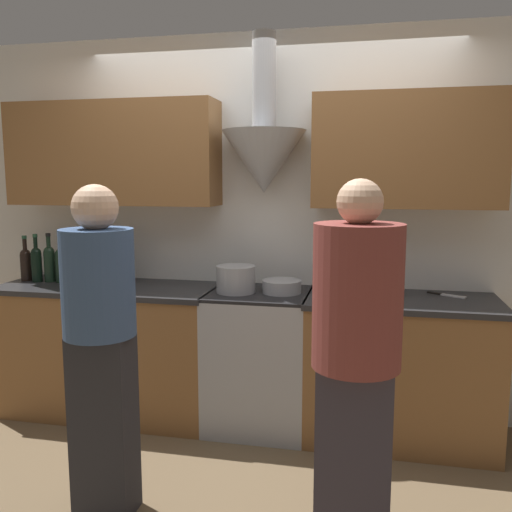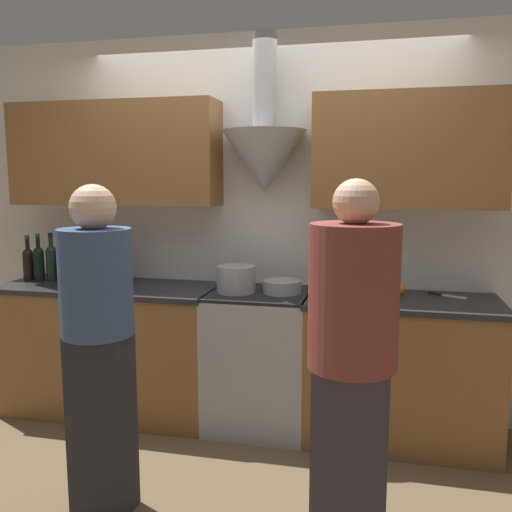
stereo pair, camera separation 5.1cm
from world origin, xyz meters
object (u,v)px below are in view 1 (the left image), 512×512
Objects in this scene: person_foreground_left at (100,337)px; wine_bottle_8 at (125,265)px; wine_bottle_2 at (49,262)px; stock_pot at (236,279)px; wine_bottle_0 at (26,263)px; mixing_bowl at (282,286)px; wine_bottle_4 at (72,263)px; person_foreground_right at (356,355)px; wine_bottle_3 at (61,263)px; wine_bottle_5 at (88,264)px; orange_fruit at (398,289)px; wine_bottle_7 at (112,266)px; wine_bottle_6 at (98,265)px; wine_bottle_1 at (37,262)px; stove_range at (259,359)px.

wine_bottle_8 is at bearing 110.07° from person_foreground_left.
wine_bottle_2 reaches higher than stock_pot.
mixing_bowl is (1.87, -0.04, -0.09)m from wine_bottle_0.
wine_bottle_2 is at bearing 173.31° from wine_bottle_4.
wine_bottle_4 is at bearing 177.11° from stock_pot.
person_foreground_right is (2.37, -1.17, -0.14)m from wine_bottle_0.
wine_bottle_3 is at bearing -3.06° from wine_bottle_2.
wine_bottle_5 is 2.11m from orange_fruit.
stock_pot is at bearing -3.45° from wine_bottle_3.
wine_bottle_6 is at bearing -166.76° from wine_bottle_7.
wine_bottle_1 is 0.66m from wine_bottle_8.
stock_pot is at bearing -4.59° from wine_bottle_5.
wine_bottle_4 is 0.29m from wine_bottle_7.
wine_bottle_7 reaches higher than mixing_bowl.
stock_pot reaches higher than mixing_bowl.
wine_bottle_6 is 1.32× the size of stock_pot.
person_foreground_right is at bearing -100.48° from orange_fruit.
wine_bottle_6 reaches higher than wine_bottle_3.
wine_bottle_8 is 1.83m from orange_fruit.
wine_bottle_8 reaches higher than wine_bottle_0.
wine_bottle_2 reaches higher than mixing_bowl.
person_foreground_right is (1.19, -0.03, 0.01)m from person_foreground_left.
wine_bottle_1 is 1.09× the size of wine_bottle_7.
wine_bottle_5 is at bearing 179.53° from wine_bottle_8.
wine_bottle_2 is at bearing 12.60° from wine_bottle_1.
mixing_bowl is (1.38, -0.04, -0.10)m from wine_bottle_5.
wine_bottle_6 is at bearing -3.55° from wine_bottle_3.
stock_pot is (1.58, -0.09, -0.04)m from wine_bottle_0.
wine_bottle_6 reaches higher than stove_range.
wine_bottle_1 is 1.77m from mixing_bowl.
stove_range is 0.51m from mixing_bowl.
wine_bottle_8 is (0.57, 0.00, -0.00)m from wine_bottle_2.
person_foreground_left is at bearing -122.10° from mixing_bowl.
person_foreground_left reaches higher than mixing_bowl.
wine_bottle_1 reaches higher than orange_fruit.
person_foreground_right reaches higher than wine_bottle_5.
wine_bottle_1 reaches higher than wine_bottle_3.
wine_bottle_2 is 1.38× the size of mixing_bowl.
wine_bottle_3 is 3.96× the size of orange_fruit.
wine_bottle_2 and wine_bottle_5 have the same top height.
wine_bottle_4 is 0.22× the size of person_foreground_right.
wine_bottle_4 is 1.43× the size of mixing_bowl.
wine_bottle_4 is 4.33× the size of orange_fruit.
person_foreground_left reaches higher than orange_fruit.
stock_pot is at bearing -164.75° from stove_range.
person_foreground_left is (0.60, -1.11, -0.15)m from wine_bottle_6.
wine_bottle_2 is 1.39m from stock_pot.
wine_bottle_8 reaches higher than wine_bottle_7.
wine_bottle_5 is at bearing 177.95° from wine_bottle_7.
person_foreground_right reaches higher than wine_bottle_7.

